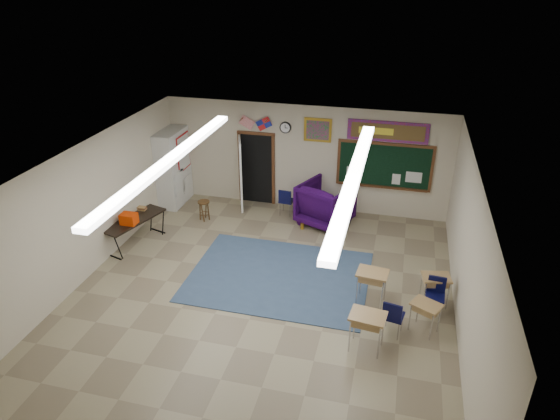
% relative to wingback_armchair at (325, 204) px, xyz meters
% --- Properties ---
extents(floor, '(9.00, 9.00, 0.00)m').
position_rel_wingback_armchair_xyz_m(floor, '(-0.77, -3.63, -0.58)').
color(floor, '#84795B').
rests_on(floor, ground).
extents(back_wall, '(8.00, 0.04, 3.00)m').
position_rel_wingback_armchair_xyz_m(back_wall, '(-0.77, 0.87, 0.92)').
color(back_wall, '#BDB199').
rests_on(back_wall, floor).
extents(front_wall, '(8.00, 0.04, 3.00)m').
position_rel_wingback_armchair_xyz_m(front_wall, '(-0.77, -8.13, 0.92)').
color(front_wall, '#BDB199').
rests_on(front_wall, floor).
extents(left_wall, '(0.04, 9.00, 3.00)m').
position_rel_wingback_armchair_xyz_m(left_wall, '(-4.77, -3.63, 0.92)').
color(left_wall, '#BDB199').
rests_on(left_wall, floor).
extents(right_wall, '(0.04, 9.00, 3.00)m').
position_rel_wingback_armchair_xyz_m(right_wall, '(3.23, -3.63, 0.92)').
color(right_wall, '#BDB199').
rests_on(right_wall, floor).
extents(ceiling, '(8.00, 9.00, 0.04)m').
position_rel_wingback_armchair_xyz_m(ceiling, '(-0.77, -3.63, 2.42)').
color(ceiling, white).
rests_on(ceiling, back_wall).
extents(area_rug, '(4.00, 3.00, 0.02)m').
position_rel_wingback_armchair_xyz_m(area_rug, '(-0.57, -2.83, -0.57)').
color(area_rug, '#354966').
rests_on(area_rug, floor).
extents(fluorescent_strips, '(3.86, 6.00, 0.10)m').
position_rel_wingback_armchair_xyz_m(fluorescent_strips, '(-0.77, -3.63, 2.36)').
color(fluorescent_strips, white).
rests_on(fluorescent_strips, ceiling).
extents(doorway, '(1.10, 0.89, 2.16)m').
position_rel_wingback_armchair_xyz_m(doorway, '(-2.28, 0.72, 0.48)').
color(doorway, black).
rests_on(doorway, back_wall).
extents(chalkboard, '(2.55, 0.14, 1.30)m').
position_rel_wingback_armchair_xyz_m(chalkboard, '(1.43, 0.83, 0.88)').
color(chalkboard, '#542E18').
rests_on(chalkboard, back_wall).
extents(bulletin_board, '(2.10, 0.05, 0.55)m').
position_rel_wingback_armchair_xyz_m(bulletin_board, '(1.43, 0.84, 1.87)').
color(bulletin_board, red).
rests_on(bulletin_board, back_wall).
extents(framed_art_print, '(0.75, 0.05, 0.65)m').
position_rel_wingback_armchair_xyz_m(framed_art_print, '(-0.42, 0.84, 1.77)').
color(framed_art_print, '#B08422').
rests_on(framed_art_print, back_wall).
extents(wall_clock, '(0.32, 0.05, 0.32)m').
position_rel_wingback_armchair_xyz_m(wall_clock, '(-1.32, 0.84, 1.77)').
color(wall_clock, black).
rests_on(wall_clock, back_wall).
extents(wall_flags, '(1.16, 0.06, 0.70)m').
position_rel_wingback_armchair_xyz_m(wall_flags, '(-2.17, 0.81, 1.90)').
color(wall_flags, red).
rests_on(wall_flags, back_wall).
extents(storage_cabinet, '(0.59, 1.25, 2.20)m').
position_rel_wingback_armchair_xyz_m(storage_cabinet, '(-4.49, 0.22, 0.52)').
color(storage_cabinet, silver).
rests_on(storage_cabinet, floor).
extents(wingback_armchair, '(1.65, 1.67, 1.16)m').
position_rel_wingback_armchair_xyz_m(wingback_armchair, '(0.00, 0.00, 0.00)').
color(wingback_armchair, '#1F0532').
rests_on(wingback_armchair, floor).
extents(student_chair_reading, '(0.43, 0.43, 0.79)m').
position_rel_wingback_armchair_xyz_m(student_chair_reading, '(-1.14, 0.27, -0.18)').
color(student_chair_reading, black).
rests_on(student_chair_reading, floor).
extents(student_chair_desk_a, '(0.47, 0.47, 0.80)m').
position_rel_wingback_armchair_xyz_m(student_chair_desk_a, '(2.00, -4.17, -0.18)').
color(student_chair_desk_a, black).
rests_on(student_chair_desk_a, floor).
extents(student_chair_desk_b, '(0.43, 0.43, 0.79)m').
position_rel_wingback_armchair_xyz_m(student_chair_desk_b, '(2.78, -3.35, -0.19)').
color(student_chair_desk_b, black).
rests_on(student_chair_desk_b, floor).
extents(student_desk_front_left, '(0.67, 0.54, 0.75)m').
position_rel_wingback_armchair_xyz_m(student_desk_front_left, '(1.52, -3.29, -0.16)').
color(student_desk_front_left, '#A0824A').
rests_on(student_desk_front_left, floor).
extents(student_desk_front_right, '(0.64, 0.53, 0.68)m').
position_rel_wingback_armchair_xyz_m(student_desk_front_right, '(2.79, -3.02, -0.20)').
color(student_desk_front_right, '#A0824A').
rests_on(student_desk_front_right, floor).
extents(student_desk_back_left, '(0.69, 0.55, 0.77)m').
position_rel_wingback_armchair_xyz_m(student_desk_back_left, '(1.55, -4.72, -0.15)').
color(student_desk_back_left, '#A0824A').
rests_on(student_desk_back_left, floor).
extents(student_desk_back_right, '(0.66, 0.60, 0.64)m').
position_rel_wingback_armchair_xyz_m(student_desk_back_right, '(2.59, -3.95, -0.22)').
color(student_desk_back_right, '#A0824A').
rests_on(student_desk_back_right, floor).
extents(folding_table, '(1.04, 1.80, 0.97)m').
position_rel_wingback_armchair_xyz_m(folding_table, '(-4.42, -2.30, -0.19)').
color(folding_table, black).
rests_on(folding_table, floor).
extents(wooden_stool, '(0.32, 0.32, 0.57)m').
position_rel_wingback_armchair_xyz_m(wooden_stool, '(-3.26, -0.63, -0.29)').
color(wooden_stool, '#4B2E16').
rests_on(wooden_stool, floor).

